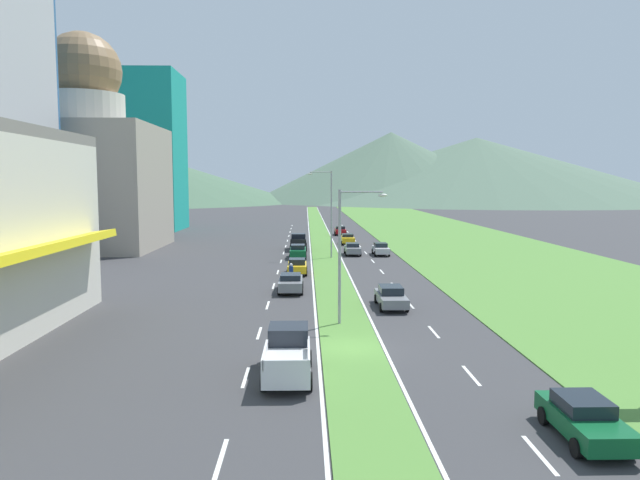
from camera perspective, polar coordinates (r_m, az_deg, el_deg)
ground_plane at (r=31.48m, az=3.05°, el=-10.49°), size 600.00×600.00×0.00m
grass_median at (r=90.60m, az=0.09°, el=0.09°), size 3.20×240.00×0.06m
grass_verge_right at (r=93.45m, az=12.82°, el=0.12°), size 24.00×240.00×0.06m
lane_dash_left_1 at (r=20.13m, az=-9.58°, el=-20.13°), size 0.16×2.80×0.01m
lane_dash_left_2 at (r=27.31m, az=-7.21°, el=-13.06°), size 0.16×2.80×0.01m
lane_dash_left_3 at (r=34.75m, az=-5.91°, el=-8.96°), size 0.16×2.80×0.01m
lane_dash_left_4 at (r=42.32m, az=-5.09°, el=-6.31°), size 0.16×2.80×0.01m
lane_dash_left_5 at (r=49.96m, az=-4.52°, el=-4.47°), size 0.16×2.80×0.01m
lane_dash_left_6 at (r=57.64m, az=-4.11°, el=-3.12°), size 0.16×2.80×0.01m
lane_dash_left_7 at (r=65.35m, az=-3.79°, el=-2.08°), size 0.16×2.80×0.01m
lane_dash_left_8 at (r=73.08m, az=-3.54°, el=-1.27°), size 0.16×2.80×0.01m
lane_dash_left_9 at (r=80.81m, az=-3.34°, el=-0.61°), size 0.16×2.80×0.01m
lane_dash_left_10 at (r=88.56m, az=-3.18°, el=-0.06°), size 0.16×2.80×0.01m
lane_dash_left_11 at (r=96.32m, az=-3.04°, el=0.39°), size 0.16×2.80×0.01m
lane_dash_left_12 at (r=104.08m, az=-2.92°, el=0.78°), size 0.16×2.80×0.01m
lane_dash_left_13 at (r=111.85m, az=-2.82°, el=1.12°), size 0.16×2.80×0.01m
lane_dash_left_14 at (r=119.62m, az=-2.73°, el=1.41°), size 0.16×2.80×0.01m
lane_dash_right_1 at (r=21.31m, az=20.47°, el=-18.90°), size 0.16×2.80×0.01m
lane_dash_right_2 at (r=28.19m, az=14.43°, el=-12.59°), size 0.16×2.80×0.01m
lane_dash_right_3 at (r=35.45m, az=10.96°, el=-8.74°), size 0.16×2.80×0.01m
lane_dash_right_4 at (r=42.90m, az=8.72°, el=-6.19°), size 0.16×2.80×0.01m
lane_dash_right_5 at (r=50.45m, az=7.16°, el=-4.40°), size 0.16×2.80×0.01m
lane_dash_right_6 at (r=58.07m, az=6.01°, el=-3.07°), size 0.16×2.80×0.01m
lane_dash_right_7 at (r=65.72m, az=5.13°, el=-2.05°), size 0.16×2.80×0.01m
lane_dash_right_8 at (r=73.41m, az=4.44°, el=-1.24°), size 0.16×2.80×0.01m
lane_dash_right_9 at (r=81.12m, az=3.88°, el=-0.59°), size 0.16×2.80×0.01m
lane_dash_right_10 at (r=88.84m, az=3.41°, el=-0.05°), size 0.16×2.80×0.01m
lane_dash_right_11 at (r=96.57m, az=3.02°, el=0.41°), size 0.16×2.80×0.01m
lane_dash_right_12 at (r=104.32m, az=2.69°, el=0.79°), size 0.16×2.80×0.01m
lane_dash_right_13 at (r=112.06m, az=2.41°, el=1.13°), size 0.16×2.80×0.01m
lane_dash_right_14 at (r=119.82m, az=2.16°, el=1.42°), size 0.16×2.80×0.01m
edge_line_median_left at (r=90.58m, az=-1.02°, el=0.07°), size 0.16×240.00×0.01m
edge_line_median_right at (r=90.67m, az=1.20°, el=0.08°), size 0.16×240.00×0.01m
domed_building at (r=83.02m, az=-21.71°, el=6.60°), size 18.32×18.32×27.87m
midrise_colored at (r=113.59m, az=-16.59°, el=8.17°), size 13.04×13.04×28.55m
hill_far_left at (r=276.69m, az=-18.86°, el=6.05°), size 160.02×160.02×24.80m
hill_far_center at (r=277.43m, az=6.87°, el=7.05°), size 129.75×129.75×31.94m
hill_far_right at (r=291.27m, az=14.87°, el=6.63°), size 194.95×194.95×29.86m
street_lamp_near at (r=35.83m, az=2.48°, el=-0.64°), size 2.95×0.41×8.30m
street_lamp_mid at (r=67.64m, az=0.87°, el=3.06°), size 2.83×0.34×10.06m
car_0 at (r=83.49m, az=2.69°, el=0.11°), size 1.92×4.26×1.46m
car_1 at (r=47.14m, az=-2.85°, el=-4.12°), size 2.00×4.59×1.48m
car_2 at (r=71.06m, az=3.16°, el=-0.86°), size 1.89×4.22×1.43m
car_3 at (r=22.72m, az=24.19°, el=-15.47°), size 1.92×4.22×1.44m
car_4 at (r=71.17m, az=5.90°, el=-0.86°), size 1.85×4.23×1.48m
car_5 at (r=98.09m, az=1.98°, el=0.93°), size 1.89×4.05×1.46m
car_6 at (r=41.65m, az=6.89°, el=-5.46°), size 1.95×4.76×1.49m
car_7 at (r=68.04m, az=-2.15°, el=-1.09°), size 1.98×4.75×1.60m
car_8 at (r=56.12m, az=-2.23°, el=-2.56°), size 1.92×4.08×1.51m
pickup_truck_0 at (r=76.56m, az=-2.10°, el=-0.21°), size 2.18×5.40×2.00m
pickup_truck_1 at (r=27.08m, az=-3.14°, el=-11.01°), size 2.18×5.40×2.00m
motorcycle_rider at (r=50.83m, az=-2.81°, el=-3.44°), size 0.36×2.00×1.80m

